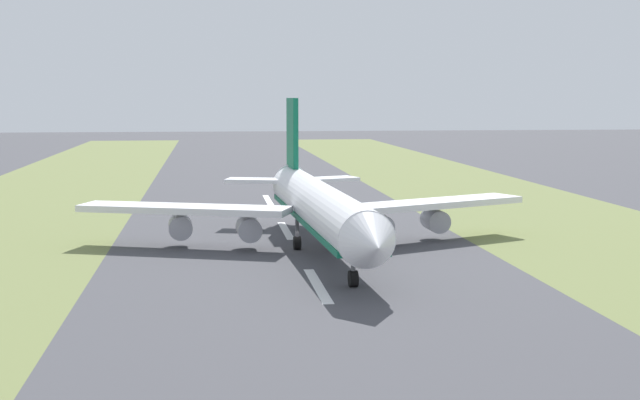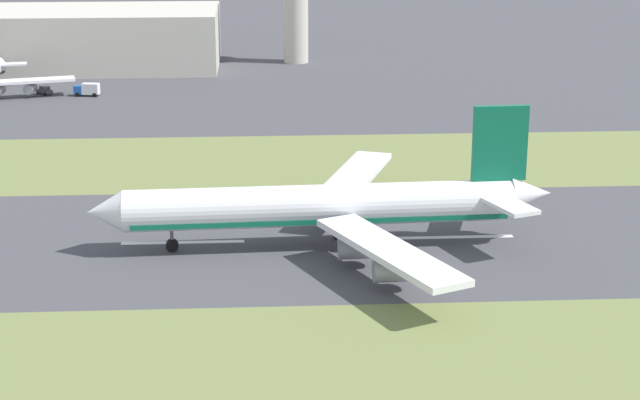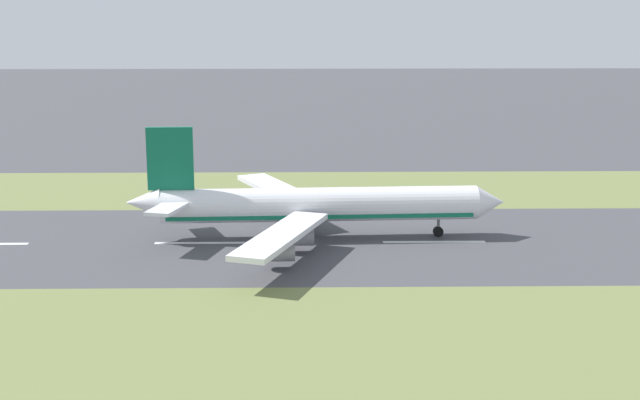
# 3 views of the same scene
# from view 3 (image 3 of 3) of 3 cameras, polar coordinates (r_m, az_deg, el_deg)

# --- Properties ---
(ground_plane) EXTENTS (800.00, 800.00, 0.00)m
(ground_plane) POSITION_cam_3_polar(r_m,az_deg,el_deg) (156.18, -1.19, -2.73)
(ground_plane) COLOR #424247
(grass_median_west) EXTENTS (40.00, 600.00, 0.01)m
(grass_median_west) POSITION_cam_3_polar(r_m,az_deg,el_deg) (199.91, -1.15, 0.71)
(grass_median_west) COLOR olive
(grass_median_west) RESTS_ON ground
(grass_median_east) EXTENTS (40.00, 600.00, 0.01)m
(grass_median_east) POSITION_cam_3_polar(r_m,az_deg,el_deg) (113.44, -1.27, -8.80)
(grass_median_east) COLOR olive
(grass_median_east) RESTS_ON ground
(centreline_dash_mid) EXTENTS (1.20, 18.00, 0.01)m
(centreline_dash_mid) POSITION_cam_3_polar(r_m,az_deg,el_deg) (157.14, -7.30, -2.74)
(centreline_dash_mid) COLOR silver
(centreline_dash_mid) RESTS_ON ground
(centreline_dash_far) EXTENTS (1.20, 18.00, 0.01)m
(centreline_dash_far) POSITION_cam_3_polar(r_m,az_deg,el_deg) (157.81, 7.31, -2.67)
(centreline_dash_far) COLOR silver
(centreline_dash_far) RESTS_ON ground
(airplane_main_jet) EXTENTS (64.07, 67.18, 20.20)m
(airplane_main_jet) POSITION_cam_3_polar(r_m,az_deg,el_deg) (157.30, -0.69, -0.36)
(airplane_main_jet) COLOR white
(airplane_main_jet) RESTS_ON ground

